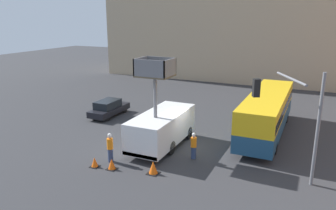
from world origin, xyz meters
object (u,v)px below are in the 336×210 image
Objects in this scene: road_worker_directing at (194,146)px; utility_truck at (162,126)px; traffic_cone_mid_road at (112,164)px; traffic_light_pole at (297,111)px; parked_car_curbside at (109,108)px; road_worker_near_truck at (110,147)px; traffic_cone_near_truck at (153,168)px; traffic_cone_far_side at (95,162)px; city_bus at (267,111)px.

utility_truck is at bearing 43.60° from road_worker_directing.
road_worker_directing is at bearing 41.79° from traffic_cone_mid_road.
traffic_light_pole is (8.58, -1.97, 2.64)m from utility_truck.
road_worker_directing reaches higher than parked_car_curbside.
road_worker_near_truck is at bearing -54.76° from parked_car_curbside.
parked_car_curbside is (-7.53, 4.50, -0.78)m from utility_truck.
traffic_cone_near_truck is 1.15× the size of traffic_cone_mid_road.
traffic_cone_mid_road reaches higher than traffic_cone_far_side.
city_bus reaches higher than traffic_cone_near_truck.
traffic_light_pole is 11.85m from traffic_cone_far_side.
traffic_cone_far_side is at bearing 98.51° from road_worker_directing.
traffic_cone_mid_road is at bearing -166.15° from traffic_light_pole.
traffic_light_pole is 1.40× the size of parked_car_curbside.
traffic_light_pole is (2.41, -7.60, 2.28)m from city_bus.
road_worker_near_truck is (-1.86, -3.54, -0.58)m from utility_truck.
utility_truck is at bearing 167.04° from traffic_light_pole.
traffic_light_pole reaches higher than parked_car_curbside.
city_bus is 7.48m from road_worker_directing.
road_worker_directing is at bearing -27.94° from parked_car_curbside.
utility_truck is 8.81m from parked_car_curbside.
utility_truck is 9.58× the size of traffic_cone_mid_road.
traffic_cone_near_truck is 2.55m from traffic_cone_mid_road.
traffic_light_pole is at bearing 13.85° from traffic_cone_mid_road.
road_worker_near_truck is 1.30m from traffic_cone_far_side.
traffic_light_pole is 8.42m from traffic_cone_near_truck.
road_worker_directing is 5.23m from traffic_cone_mid_road.
traffic_light_pole reaches higher than traffic_cone_near_truck.
utility_truck is at bearing -30.85° from parked_car_curbside.
traffic_cone_far_side is (-1.12, -0.17, -0.03)m from traffic_cone_mid_road.
traffic_cone_mid_road is (-1.19, -4.38, -1.21)m from utility_truck.
traffic_cone_near_truck is at bearing 10.97° from traffic_cone_far_side.
traffic_cone_near_truck is (-7.27, -1.88, -3.80)m from traffic_light_pole.
traffic_cone_far_side is at bearing -169.03° from traffic_cone_near_truck.
road_worker_directing is 11.57m from parked_car_curbside.
traffic_light_pole reaches higher than road_worker_directing.
traffic_light_pole is 3.27× the size of road_worker_near_truck.
traffic_cone_far_side is at bearing -116.94° from utility_truck.
utility_truck is 8.31× the size of traffic_cone_near_truck.
road_worker_near_truck reaches higher than parked_car_curbside.
traffic_light_pole is 17.70m from parked_car_curbside.
utility_truck is 4.04m from road_worker_near_truck.
road_worker_near_truck is 3.11× the size of traffic_cone_far_side.
traffic_cone_far_side is at bearing 136.37° from city_bus.
traffic_light_pole is 3.54× the size of road_worker_directing.
traffic_cone_mid_road is 10.92m from parked_car_curbside.
utility_truck is at bearing 108.72° from traffic_cone_near_truck.
utility_truck reaches higher than parked_car_curbside.
parked_car_curbside is (-8.84, 8.35, 0.39)m from traffic_cone_near_truck.
traffic_cone_far_side is (-3.62, -0.70, -0.08)m from traffic_cone_near_truck.
utility_truck is 4.70m from traffic_cone_mid_road.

